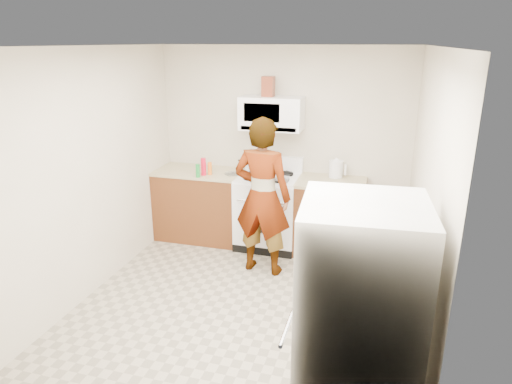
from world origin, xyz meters
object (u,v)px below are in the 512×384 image
(gas_range, at_px, (268,210))
(saucepan, at_px, (258,165))
(person, at_px, (262,197))
(kettle, at_px, (336,169))
(fridge, at_px, (356,335))
(microwave, at_px, (272,113))

(gas_range, bearing_deg, saucepan, 137.09)
(person, height_order, saucepan, person)
(person, distance_m, saucepan, 0.91)
(person, xyz_separation_m, kettle, (0.71, 0.87, 0.14))
(fridge, relative_size, kettle, 8.24)
(microwave, distance_m, saucepan, 0.70)
(person, height_order, kettle, person)
(fridge, xyz_separation_m, kettle, (-0.46, 3.07, 0.19))
(person, relative_size, fridge, 1.05)
(gas_range, height_order, microwave, microwave)
(kettle, relative_size, saucepan, 0.83)
(kettle, bearing_deg, microwave, -179.56)
(fridge, relative_size, saucepan, 6.86)
(microwave, relative_size, person, 0.42)
(microwave, height_order, fridge, microwave)
(gas_range, xyz_separation_m, saucepan, (-0.18, 0.17, 0.54))
(microwave, distance_m, fridge, 3.38)
(saucepan, bearing_deg, fridge, -64.56)
(fridge, bearing_deg, microwave, 109.08)
(fridge, distance_m, kettle, 3.11)
(kettle, bearing_deg, person, -132.68)
(microwave, bearing_deg, person, -82.86)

